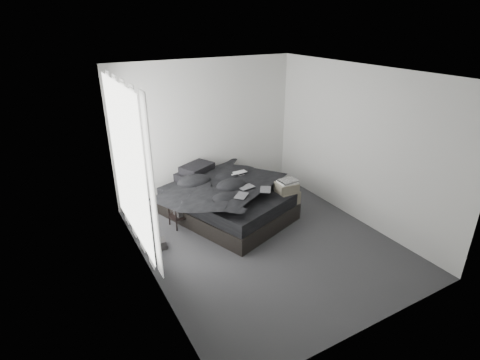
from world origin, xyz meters
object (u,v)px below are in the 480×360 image
box_lower (286,210)px  bed (227,209)px  laptop (239,170)px  side_stand (179,209)px

box_lower → bed: bearing=147.3°
laptop → box_lower: 1.09m
bed → box_lower: bearing=-52.0°
bed → box_lower: (0.87, -0.56, 0.01)m
laptop → box_lower: laptop is taller
laptop → box_lower: size_ratio=0.84×
laptop → side_stand: bearing=-177.6°
bed → side_stand: 0.88m
bed → box_lower: 1.03m
side_stand → box_lower: 1.86m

